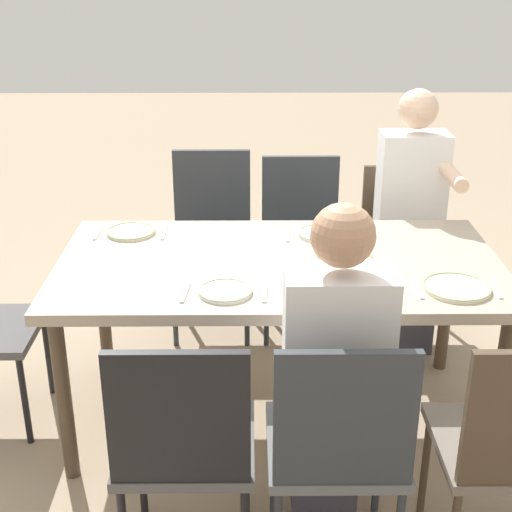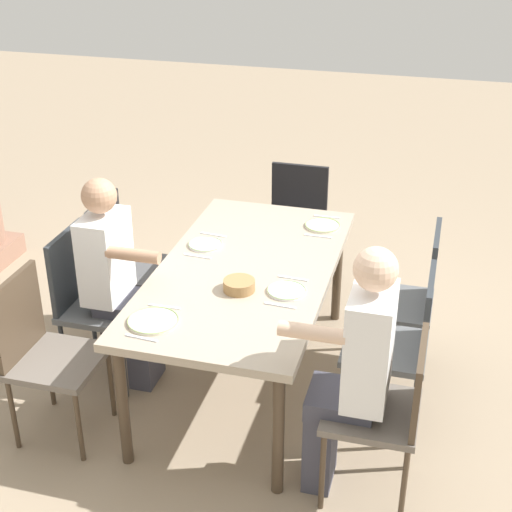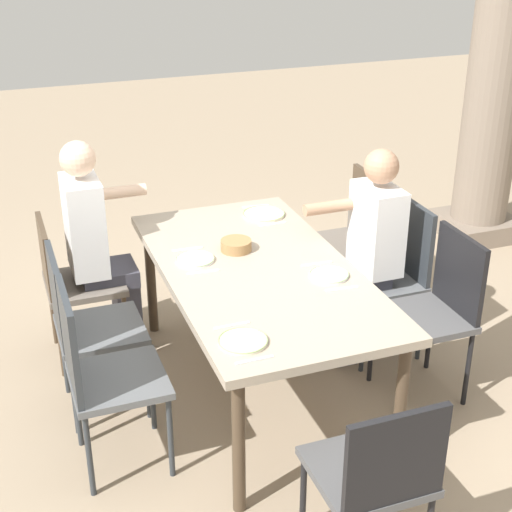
{
  "view_description": "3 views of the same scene",
  "coord_description": "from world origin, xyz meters",
  "px_view_note": "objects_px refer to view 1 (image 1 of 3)",
  "views": [
    {
      "loc": [
        0.12,
        2.76,
        1.96
      ],
      "look_at": [
        0.1,
        0.06,
        0.81
      ],
      "focal_mm": 50.84,
      "sensor_mm": 36.0,
      "label": 1
    },
    {
      "loc": [
        -3.56,
        -1.03,
        2.74
      ],
      "look_at": [
        0.15,
        -0.02,
        0.77
      ],
      "focal_mm": 52.48,
      "sensor_mm": 36.0,
      "label": 2
    },
    {
      "loc": [
        3.34,
        -1.24,
        2.54
      ],
      "look_at": [
        -0.04,
        0.0,
        0.82
      ],
      "focal_mm": 53.44,
      "sensor_mm": 36.0,
      "label": 3
    }
  ],
  "objects_px": {
    "chair_mid_north": "(338,442)",
    "diner_man_white": "(335,369)",
    "plate_0": "(457,287)",
    "chair_east_south": "(212,230)",
    "plate_3": "(131,232)",
    "chair_west_south": "(402,235)",
    "dining_table": "(279,275)",
    "plate_2": "(225,291)",
    "chair_east_north": "(184,441)",
    "plate_1": "(321,233)",
    "diner_woman_green": "(412,214)",
    "chair_mid_south": "(301,232)",
    "bread_basket": "(338,250)"
  },
  "relations": [
    {
      "from": "diner_man_white",
      "to": "plate_1",
      "type": "relative_size",
      "value": 6.11
    },
    {
      "from": "plate_0",
      "to": "plate_3",
      "type": "bearing_deg",
      "value": -24.31
    },
    {
      "from": "chair_east_south",
      "to": "diner_woman_green",
      "type": "relative_size",
      "value": 0.73
    },
    {
      "from": "plate_0",
      "to": "plate_1",
      "type": "relative_size",
      "value": 1.22
    },
    {
      "from": "plate_0",
      "to": "chair_east_south",
      "type": "bearing_deg",
      "value": -50.14
    },
    {
      "from": "plate_1",
      "to": "plate_2",
      "type": "distance_m",
      "value": 0.72
    },
    {
      "from": "dining_table",
      "to": "chair_mid_north",
      "type": "xyz_separation_m",
      "value": [
        -0.15,
        0.9,
        -0.16
      ]
    },
    {
      "from": "chair_west_south",
      "to": "chair_east_north",
      "type": "bearing_deg",
      "value": 60.1
    },
    {
      "from": "chair_east_north",
      "to": "diner_woman_green",
      "type": "bearing_deg",
      "value": -122.53
    },
    {
      "from": "chair_east_north",
      "to": "plate_0",
      "type": "distance_m",
      "value": 1.19
    },
    {
      "from": "chair_east_south",
      "to": "plate_0",
      "type": "xyz_separation_m",
      "value": [
        -0.99,
        1.19,
        0.22
      ]
    },
    {
      "from": "chair_east_north",
      "to": "chair_west_south",
      "type": "bearing_deg",
      "value": -119.9
    },
    {
      "from": "chair_east_north",
      "to": "plate_1",
      "type": "height_order",
      "value": "chair_east_north"
    },
    {
      "from": "chair_west_south",
      "to": "chair_east_north",
      "type": "height_order",
      "value": "chair_east_north"
    },
    {
      "from": "plate_2",
      "to": "chair_mid_north",
      "type": "bearing_deg",
      "value": 121.64
    },
    {
      "from": "diner_woman_green",
      "to": "plate_2",
      "type": "height_order",
      "value": "diner_woman_green"
    },
    {
      "from": "chair_mid_north",
      "to": "diner_man_white",
      "type": "distance_m",
      "value": 0.24
    },
    {
      "from": "plate_2",
      "to": "plate_1",
      "type": "bearing_deg",
      "value": -124.89
    },
    {
      "from": "chair_mid_south",
      "to": "plate_1",
      "type": "xyz_separation_m",
      "value": [
        -0.05,
        0.62,
        0.23
      ]
    },
    {
      "from": "chair_mid_south",
      "to": "chair_east_south",
      "type": "xyz_separation_m",
      "value": [
        0.48,
        -0.0,
        0.01
      ]
    },
    {
      "from": "chair_west_south",
      "to": "diner_woman_green",
      "type": "relative_size",
      "value": 0.66
    },
    {
      "from": "diner_man_white",
      "to": "chair_east_south",
      "type": "bearing_deg",
      "value": -73.32
    },
    {
      "from": "plate_2",
      "to": "plate_3",
      "type": "relative_size",
      "value": 0.92
    },
    {
      "from": "diner_woman_green",
      "to": "chair_east_north",
      "type": "bearing_deg",
      "value": 57.47
    },
    {
      "from": "chair_west_south",
      "to": "diner_woman_green",
      "type": "height_order",
      "value": "diner_woman_green"
    },
    {
      "from": "chair_mid_south",
      "to": "plate_0",
      "type": "relative_size",
      "value": 3.64
    },
    {
      "from": "chair_mid_north",
      "to": "chair_mid_south",
      "type": "height_order",
      "value": "same"
    },
    {
      "from": "diner_woman_green",
      "to": "plate_3",
      "type": "bearing_deg",
      "value": 16.52
    },
    {
      "from": "chair_east_north",
      "to": "bread_basket",
      "type": "distance_m",
      "value": 1.13
    },
    {
      "from": "diner_woman_green",
      "to": "chair_west_south",
      "type": "bearing_deg",
      "value": -89.04
    },
    {
      "from": "chair_west_south",
      "to": "diner_man_white",
      "type": "bearing_deg",
      "value": 71.15
    },
    {
      "from": "chair_mid_south",
      "to": "bread_basket",
      "type": "xyz_separation_m",
      "value": [
        -0.09,
        0.87,
        0.25
      ]
    },
    {
      "from": "chair_east_south",
      "to": "bread_basket",
      "type": "bearing_deg",
      "value": 123.51
    },
    {
      "from": "diner_man_white",
      "to": "chair_west_south",
      "type": "bearing_deg",
      "value": -108.85
    },
    {
      "from": "plate_0",
      "to": "plate_2",
      "type": "relative_size",
      "value": 1.26
    },
    {
      "from": "diner_woman_green",
      "to": "plate_1",
      "type": "xyz_separation_m",
      "value": [
        0.51,
        0.44,
        0.06
      ]
    },
    {
      "from": "chair_mid_south",
      "to": "plate_0",
      "type": "height_order",
      "value": "chair_mid_south"
    },
    {
      "from": "plate_1",
      "to": "diner_man_white",
      "type": "bearing_deg",
      "value": 87.59
    },
    {
      "from": "chair_west_south",
      "to": "plate_0",
      "type": "distance_m",
      "value": 1.21
    },
    {
      "from": "chair_mid_north",
      "to": "chair_east_south",
      "type": "relative_size",
      "value": 0.96
    },
    {
      "from": "dining_table",
      "to": "plate_2",
      "type": "height_order",
      "value": "plate_2"
    },
    {
      "from": "dining_table",
      "to": "plate_1",
      "type": "relative_size",
      "value": 8.78
    },
    {
      "from": "dining_table",
      "to": "chair_mid_north",
      "type": "distance_m",
      "value": 0.93
    },
    {
      "from": "chair_mid_south",
      "to": "chair_east_north",
      "type": "distance_m",
      "value": 1.87
    },
    {
      "from": "dining_table",
      "to": "plate_0",
      "type": "bearing_deg",
      "value": 156.97
    },
    {
      "from": "diner_man_white",
      "to": "plate_0",
      "type": "height_order",
      "value": "diner_man_white"
    },
    {
      "from": "chair_east_south",
      "to": "plate_1",
      "type": "xyz_separation_m",
      "value": [
        -0.53,
        0.62,
        0.22
      ]
    },
    {
      "from": "plate_3",
      "to": "plate_0",
      "type": "bearing_deg",
      "value": 155.69
    },
    {
      "from": "plate_0",
      "to": "plate_3",
      "type": "distance_m",
      "value": 1.46
    },
    {
      "from": "dining_table",
      "to": "chair_mid_south",
      "type": "bearing_deg",
      "value": -99.65
    }
  ]
}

